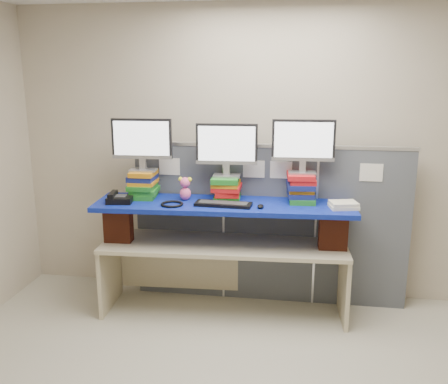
% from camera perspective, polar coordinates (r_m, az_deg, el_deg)
% --- Properties ---
extents(room, '(5.00, 4.00, 2.80)m').
position_cam_1_polar(room, '(2.87, 3.10, -2.25)').
color(room, '#C2B5A0').
rests_on(room, ground).
extents(cubicle_partition, '(2.60, 0.06, 1.53)m').
position_cam_1_polar(cubicle_partition, '(4.75, 5.17, -3.63)').
color(cubicle_partition, '#474C54').
rests_on(cubicle_partition, ground).
extents(desk, '(2.23, 0.75, 0.67)m').
position_cam_1_polar(desk, '(4.57, 0.00, -7.42)').
color(desk, '#C2B694').
rests_on(desk, ground).
extents(brick_pier_left, '(0.25, 0.15, 0.33)m').
position_cam_1_polar(brick_pier_left, '(4.62, -11.98, -3.56)').
color(brick_pier_left, maroon).
rests_on(brick_pier_left, desk).
extents(brick_pier_right, '(0.25, 0.15, 0.33)m').
position_cam_1_polar(brick_pier_right, '(4.44, 12.36, -4.32)').
color(brick_pier_right, maroon).
rests_on(brick_pier_right, desk).
extents(blue_board, '(2.32, 0.69, 0.04)m').
position_cam_1_polar(blue_board, '(4.42, 0.00, -1.52)').
color(blue_board, '#090973').
rests_on(blue_board, brick_pier_left).
extents(book_stack_left, '(0.26, 0.31, 0.25)m').
position_cam_1_polar(book_stack_left, '(4.64, -9.21, 0.86)').
color(book_stack_left, '#1F7421').
rests_on(book_stack_left, blue_board).
extents(book_stack_center, '(0.27, 0.32, 0.21)m').
position_cam_1_polar(book_stack_center, '(4.51, 0.30, 0.49)').
color(book_stack_center, '#1F7421').
rests_on(book_stack_center, blue_board).
extents(book_stack_right, '(0.27, 0.32, 0.26)m').
position_cam_1_polar(book_stack_right, '(4.49, 8.81, 0.51)').
color(book_stack_right, '#1F7421').
rests_on(book_stack_right, blue_board).
extents(monitor_left, '(0.55, 0.17, 0.48)m').
position_cam_1_polar(monitor_left, '(4.56, -9.37, 5.71)').
color(monitor_left, gray).
rests_on(monitor_left, book_stack_left).
extents(monitor_center, '(0.55, 0.17, 0.48)m').
position_cam_1_polar(monitor_center, '(4.43, 0.31, 5.18)').
color(monitor_center, gray).
rests_on(monitor_center, book_stack_center).
extents(monitor_right, '(0.55, 0.17, 0.48)m').
position_cam_1_polar(monitor_right, '(4.41, 9.05, 5.53)').
color(monitor_right, gray).
rests_on(monitor_right, book_stack_right).
extents(keyboard, '(0.50, 0.19, 0.03)m').
position_cam_1_polar(keyboard, '(4.32, -0.08, -1.39)').
color(keyboard, black).
rests_on(keyboard, blue_board).
extents(mouse, '(0.08, 0.11, 0.03)m').
position_cam_1_polar(mouse, '(4.26, 4.20, -1.63)').
color(mouse, black).
rests_on(mouse, blue_board).
extents(desk_phone, '(0.24, 0.22, 0.09)m').
position_cam_1_polar(desk_phone, '(4.52, -11.88, -0.74)').
color(desk_phone, black).
rests_on(desk_phone, blue_board).
extents(headset, '(0.20, 0.20, 0.02)m').
position_cam_1_polar(headset, '(4.36, -5.96, -1.38)').
color(headset, black).
rests_on(headset, blue_board).
extents(plush_toy, '(0.12, 0.09, 0.21)m').
position_cam_1_polar(plush_toy, '(4.50, -4.45, 0.42)').
color(plush_toy, pink).
rests_on(plush_toy, blue_board).
extents(binder_stack, '(0.27, 0.24, 0.06)m').
position_cam_1_polar(binder_stack, '(4.37, 13.51, -1.46)').
color(binder_stack, silver).
rests_on(binder_stack, blue_board).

